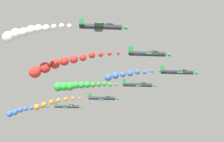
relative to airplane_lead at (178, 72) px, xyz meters
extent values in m
cylinder|color=#23282D|center=(-0.01, -0.18, -0.03)|extent=(1.44, 9.00, 1.44)
cone|color=#1E8438|center=(-0.01, 4.92, -0.03)|extent=(1.37, 1.20, 1.37)
cube|color=#23282D|center=(-0.05, -0.58, -0.12)|extent=(8.55, 1.90, 3.74)
cylinder|color=#1E8438|center=(-4.29, -0.58, 1.67)|extent=(0.47, 1.40, 0.47)
cylinder|color=#1E8438|center=(4.19, -0.58, -1.91)|extent=(0.47, 1.40, 0.47)
cube|color=#23282D|center=(0.01, -4.18, 0.02)|extent=(3.57, 1.20, 1.64)
cube|color=#1E8438|center=(0.36, -4.28, 0.86)|extent=(0.75, 1.10, 1.53)
ellipsoid|color=black|center=(0.18, 1.62, 0.43)|extent=(1.01, 2.20, 0.96)
sphere|color=blue|center=(-0.13, -7.19, 0.14)|extent=(0.84, 0.84, 0.84)
sphere|color=blue|center=(-0.36, -9.19, -0.12)|extent=(1.08, 1.08, 1.08)
sphere|color=blue|center=(-0.42, -11.20, -0.05)|extent=(1.44, 1.44, 1.44)
sphere|color=blue|center=(-0.79, -13.21, -0.40)|extent=(1.64, 1.64, 1.64)
sphere|color=blue|center=(-1.14, -15.21, -0.60)|extent=(1.60, 1.60, 1.60)
sphere|color=blue|center=(-1.81, -17.22, -0.69)|extent=(1.97, 1.97, 1.97)
sphere|color=blue|center=(-2.47, -19.23, -1.06)|extent=(2.03, 2.03, 2.03)
cylinder|color=#23282D|center=(-12.22, -9.59, 0.62)|extent=(1.44, 9.00, 1.44)
cone|color=#1E8438|center=(-12.22, -4.49, 0.62)|extent=(1.37, 1.20, 1.37)
cube|color=#23282D|center=(-12.25, -9.99, 0.53)|extent=(8.54, 1.90, 3.76)
cylinder|color=#1E8438|center=(-16.49, -9.99, 2.33)|extent=(0.47, 1.40, 0.47)
cylinder|color=#1E8438|center=(-8.02, -9.99, -1.27)|extent=(0.47, 1.40, 0.47)
cube|color=#23282D|center=(-12.20, -13.59, 0.67)|extent=(3.57, 1.20, 1.65)
cube|color=#1E8438|center=(-11.84, -13.69, 1.51)|extent=(0.75, 1.10, 1.53)
ellipsoid|color=black|center=(-12.02, -7.79, 1.08)|extent=(1.01, 2.20, 0.96)
sphere|color=green|center=(-12.31, -16.35, 0.65)|extent=(0.88, 0.88, 0.88)
sphere|color=green|center=(-12.35, -18.10, 0.54)|extent=(1.25, 1.25, 1.25)
sphere|color=green|center=(-12.09, -19.86, 0.62)|extent=(1.40, 1.40, 1.40)
sphere|color=green|center=(-12.27, -21.61, 0.54)|extent=(1.55, 1.55, 1.55)
sphere|color=green|center=(-12.13, -23.37, 0.33)|extent=(1.70, 1.70, 1.70)
sphere|color=green|center=(-12.38, -25.12, 0.38)|extent=(1.97, 1.97, 1.97)
sphere|color=green|center=(-12.30, -26.88, 0.20)|extent=(2.07, 2.07, 2.07)
sphere|color=green|center=(-12.28, -28.63, 0.11)|extent=(2.22, 2.22, 2.22)
sphere|color=green|center=(-12.43, -30.39, -0.27)|extent=(2.60, 2.60, 2.60)
sphere|color=green|center=(-12.35, -32.14, -0.35)|extent=(2.72, 2.72, 2.72)
sphere|color=green|center=(-12.53, -33.90, -0.40)|extent=(2.87, 2.87, 2.87)
cylinder|color=#23282D|center=(11.43, -10.36, -0.27)|extent=(1.45, 9.00, 1.45)
cone|color=#1E8438|center=(11.43, -5.26, -0.27)|extent=(1.38, 1.20, 1.38)
cube|color=#23282D|center=(11.39, -10.76, -0.36)|extent=(8.47, 1.90, 3.93)
cylinder|color=#1E8438|center=(7.19, -10.76, 1.52)|extent=(0.48, 1.40, 0.48)
cylinder|color=#1E8438|center=(15.58, -10.76, -2.24)|extent=(0.48, 1.40, 0.48)
cube|color=#23282D|center=(11.45, -14.36, -0.22)|extent=(3.54, 1.20, 1.72)
cube|color=#1E8438|center=(11.82, -14.46, 0.61)|extent=(0.78, 1.10, 1.52)
ellipsoid|color=black|center=(11.63, -8.56, 0.18)|extent=(1.02, 2.20, 0.97)
sphere|color=red|center=(11.45, -17.49, -0.32)|extent=(0.82, 0.82, 0.82)
sphere|color=red|center=(11.46, -19.62, -0.47)|extent=(1.05, 1.05, 1.05)
sphere|color=red|center=(11.61, -21.75, -0.84)|extent=(1.20, 1.20, 1.20)
sphere|color=red|center=(11.77, -23.88, -1.14)|extent=(1.60, 1.60, 1.60)
sphere|color=red|center=(12.02, -26.01, -2.00)|extent=(1.72, 1.72, 1.72)
sphere|color=red|center=(12.28, -28.14, -2.63)|extent=(1.99, 1.99, 1.99)
sphere|color=red|center=(12.70, -30.27, -3.39)|extent=(2.17, 2.17, 2.17)
sphere|color=red|center=(13.12, -32.40, -4.32)|extent=(2.35, 2.35, 2.35)
sphere|color=red|center=(13.62, -34.53, -5.57)|extent=(2.55, 2.55, 2.55)
sphere|color=red|center=(14.03, -36.66, -6.85)|extent=(2.78, 2.78, 2.78)
cylinder|color=#23282D|center=(-23.75, -20.19, -0.05)|extent=(1.46, 9.00, 1.46)
cone|color=#1E8438|center=(-23.75, -15.09, -0.05)|extent=(1.39, 1.20, 1.39)
cube|color=#23282D|center=(-23.80, -20.59, -0.15)|extent=(8.43, 1.90, 4.02)
cylinder|color=#1E8438|center=(-27.97, -20.59, 1.78)|extent=(0.48, 1.40, 0.48)
cylinder|color=#1E8438|center=(-19.62, -20.59, -2.08)|extent=(0.48, 1.40, 0.48)
cube|color=#23282D|center=(-23.73, -24.19, -0.01)|extent=(3.53, 1.20, 1.76)
cube|color=#1E8438|center=(-23.35, -24.29, 0.82)|extent=(0.80, 1.10, 1.51)
ellipsoid|color=black|center=(-23.55, -18.39, 0.39)|extent=(1.02, 2.20, 0.97)
sphere|color=orange|center=(-23.81, -27.58, -0.23)|extent=(0.87, 0.87, 0.87)
sphere|color=orange|center=(-23.82, -29.97, -0.26)|extent=(1.10, 1.10, 1.10)
sphere|color=orange|center=(-24.07, -32.36, -0.55)|extent=(1.36, 1.36, 1.36)
sphere|color=orange|center=(-24.33, -34.75, -0.89)|extent=(1.48, 1.48, 1.48)
sphere|color=orange|center=(-24.54, -37.14, -1.54)|extent=(1.61, 1.61, 1.61)
sphere|color=orange|center=(-25.01, -39.53, -2.29)|extent=(1.83, 1.83, 1.83)
sphere|color=orange|center=(-25.39, -41.92, -3.04)|extent=(2.10, 2.10, 2.10)
cylinder|color=#23282D|center=(22.88, -22.14, 0.23)|extent=(1.41, 9.00, 1.41)
cone|color=#1E8438|center=(22.88, -17.04, 0.23)|extent=(1.34, 1.20, 1.34)
cube|color=#23282D|center=(22.85, -22.54, 0.14)|extent=(8.72, 1.90, 3.28)
cylinder|color=#1E8438|center=(18.52, -22.54, 1.69)|extent=(0.46, 1.40, 0.46)
cylinder|color=#1E8438|center=(27.17, -22.54, -1.42)|extent=(0.46, 1.40, 0.46)
cube|color=#23282D|center=(22.90, -26.14, 0.28)|extent=(3.64, 1.20, 1.45)
cube|color=#1E8438|center=(23.21, -26.24, 1.14)|extent=(0.67, 1.10, 1.55)
ellipsoid|color=black|center=(23.05, -20.34, 0.70)|extent=(0.99, 2.20, 0.93)
sphere|color=white|center=(22.74, -28.78, 0.20)|extent=(1.05, 1.05, 1.05)
sphere|color=white|center=(22.66, -30.42, 0.24)|extent=(1.08, 1.08, 1.08)
sphere|color=white|center=(22.66, -32.06, -0.03)|extent=(1.21, 1.21, 1.21)
sphere|color=white|center=(22.40, -33.70, -0.23)|extent=(1.52, 1.52, 1.52)
sphere|color=white|center=(22.03, -35.33, -0.25)|extent=(1.84, 1.84, 1.84)
sphere|color=white|center=(21.56, -36.97, -0.36)|extent=(2.02, 2.02, 2.02)
sphere|color=white|center=(21.12, -38.61, -0.71)|extent=(2.01, 2.01, 2.01)
sphere|color=white|center=(20.84, -40.25, -0.99)|extent=(2.38, 2.38, 2.38)
sphere|color=white|center=(20.19, -41.89, -1.53)|extent=(2.65, 2.65, 2.65)
cylinder|color=#23282D|center=(-35.89, -32.67, 0.56)|extent=(1.45, 9.00, 1.45)
cone|color=#1E8438|center=(-35.89, -27.57, 0.56)|extent=(1.37, 1.20, 1.37)
cube|color=#23282D|center=(-35.93, -33.07, 0.47)|extent=(8.52, 1.90, 3.80)
cylinder|color=#1E8438|center=(-40.15, -33.07, 2.29)|extent=(0.47, 1.40, 0.47)
cylinder|color=#1E8438|center=(-31.70, -33.07, -1.35)|extent=(0.47, 1.40, 0.47)
cube|color=#23282D|center=(-35.87, -36.67, 0.60)|extent=(3.56, 1.20, 1.67)
cube|color=#1E8438|center=(-35.50, -36.77, 1.44)|extent=(0.76, 1.10, 1.52)
ellipsoid|color=black|center=(-35.69, -30.87, 1.01)|extent=(1.01, 2.20, 0.96)
sphere|color=blue|center=(-35.96, -39.68, 0.47)|extent=(0.89, 0.89, 0.89)
sphere|color=blue|center=(-35.91, -41.70, 0.41)|extent=(1.23, 1.23, 1.23)
sphere|color=blue|center=(-36.43, -43.72, 0.18)|extent=(1.36, 1.36, 1.36)
sphere|color=blue|center=(-36.65, -45.74, -0.05)|extent=(1.53, 1.53, 1.53)
sphere|color=blue|center=(-37.01, -47.76, -0.22)|extent=(1.68, 1.68, 1.68)
sphere|color=blue|center=(-37.58, -49.77, -0.58)|extent=(1.99, 1.99, 1.99)
sphere|color=blue|center=(-38.09, -51.79, -1.30)|extent=(2.17, 2.17, 2.17)
sphere|color=blue|center=(-38.93, -53.81, -1.71)|extent=(2.36, 2.36, 2.36)
camera|label=1|loc=(86.76, -23.74, -37.41)|focal=55.36mm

